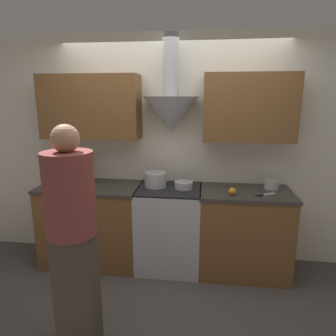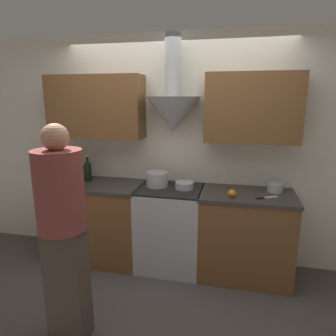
{
  "view_description": "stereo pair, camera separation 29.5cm",
  "coord_description": "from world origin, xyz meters",
  "px_view_note": "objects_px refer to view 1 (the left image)",
  "views": [
    {
      "loc": [
        0.38,
        -2.77,
        1.91
      ],
      "look_at": [
        0.0,
        0.25,
        1.19
      ],
      "focal_mm": 32.0,
      "sensor_mm": 36.0,
      "label": 1
    },
    {
      "loc": [
        0.67,
        -2.72,
        1.91
      ],
      "look_at": [
        0.0,
        0.25,
        1.19
      ],
      "focal_mm": 32.0,
      "sensor_mm": 36.0,
      "label": 2
    }
  ],
  "objects_px": {
    "stove_range": "(169,227)",
    "wine_bottle_1": "(60,170)",
    "stock_pot": "(156,179)",
    "saucepan": "(272,184)",
    "orange_fruit": "(232,191)",
    "wine_bottle_2": "(68,173)",
    "mixing_bowl": "(184,185)",
    "wine_bottle_3": "(75,172)",
    "wine_bottle_4": "(83,172)",
    "person_foreground_left": "(73,231)",
    "wine_bottle_0": "(51,172)"
  },
  "relations": [
    {
      "from": "orange_fruit",
      "to": "stove_range",
      "type": "bearing_deg",
      "value": 167.18
    },
    {
      "from": "wine_bottle_1",
      "to": "saucepan",
      "type": "height_order",
      "value": "wine_bottle_1"
    },
    {
      "from": "wine_bottle_0",
      "to": "wine_bottle_1",
      "type": "relative_size",
      "value": 0.84
    },
    {
      "from": "person_foreground_left",
      "to": "wine_bottle_4",
      "type": "bearing_deg",
      "value": 109.23
    },
    {
      "from": "stock_pot",
      "to": "mixing_bowl",
      "type": "relative_size",
      "value": 1.21
    },
    {
      "from": "wine_bottle_3",
      "to": "person_foreground_left",
      "type": "xyz_separation_m",
      "value": [
        0.53,
        -1.27,
        -0.11
      ]
    },
    {
      "from": "wine_bottle_0",
      "to": "wine_bottle_1",
      "type": "bearing_deg",
      "value": 12.56
    },
    {
      "from": "orange_fruit",
      "to": "wine_bottle_4",
      "type": "bearing_deg",
      "value": 172.6
    },
    {
      "from": "mixing_bowl",
      "to": "orange_fruit",
      "type": "distance_m",
      "value": 0.54
    },
    {
      "from": "stove_range",
      "to": "orange_fruit",
      "type": "xyz_separation_m",
      "value": [
        0.67,
        -0.15,
        0.5
      ]
    },
    {
      "from": "stock_pot",
      "to": "saucepan",
      "type": "height_order",
      "value": "stock_pot"
    },
    {
      "from": "wine_bottle_3",
      "to": "stock_pot",
      "type": "xyz_separation_m",
      "value": [
        0.94,
        -0.02,
        -0.05
      ]
    },
    {
      "from": "wine_bottle_1",
      "to": "wine_bottle_4",
      "type": "xyz_separation_m",
      "value": [
        0.27,
        0.01,
        -0.01
      ]
    },
    {
      "from": "saucepan",
      "to": "wine_bottle_3",
      "type": "bearing_deg",
      "value": -178.54
    },
    {
      "from": "orange_fruit",
      "to": "saucepan",
      "type": "xyz_separation_m",
      "value": [
        0.44,
        0.27,
        0.01
      ]
    },
    {
      "from": "wine_bottle_3",
      "to": "wine_bottle_0",
      "type": "bearing_deg",
      "value": -175.08
    },
    {
      "from": "wine_bottle_0",
      "to": "wine_bottle_2",
      "type": "height_order",
      "value": "wine_bottle_2"
    },
    {
      "from": "stove_range",
      "to": "person_foreground_left",
      "type": "height_order",
      "value": "person_foreground_left"
    },
    {
      "from": "orange_fruit",
      "to": "saucepan",
      "type": "height_order",
      "value": "saucepan"
    },
    {
      "from": "wine_bottle_3",
      "to": "stock_pot",
      "type": "distance_m",
      "value": 0.94
    },
    {
      "from": "stock_pot",
      "to": "mixing_bowl",
      "type": "xyz_separation_m",
      "value": [
        0.31,
        -0.03,
        -0.04
      ]
    },
    {
      "from": "mixing_bowl",
      "to": "wine_bottle_0",
      "type": "bearing_deg",
      "value": 179.25
    },
    {
      "from": "stove_range",
      "to": "mixing_bowl",
      "type": "xyz_separation_m",
      "value": [
        0.16,
        0.02,
        0.5
      ]
    },
    {
      "from": "wine_bottle_2",
      "to": "orange_fruit",
      "type": "xyz_separation_m",
      "value": [
        1.85,
        -0.2,
        -0.09
      ]
    },
    {
      "from": "mixing_bowl",
      "to": "saucepan",
      "type": "xyz_separation_m",
      "value": [
        0.95,
        0.1,
        0.01
      ]
    },
    {
      "from": "stove_range",
      "to": "orange_fruit",
      "type": "height_order",
      "value": "orange_fruit"
    },
    {
      "from": "wine_bottle_1",
      "to": "wine_bottle_3",
      "type": "bearing_deg",
      "value": 0.57
    },
    {
      "from": "stove_range",
      "to": "mixing_bowl",
      "type": "height_order",
      "value": "mixing_bowl"
    },
    {
      "from": "stock_pot",
      "to": "mixing_bowl",
      "type": "height_order",
      "value": "stock_pot"
    },
    {
      "from": "wine_bottle_4",
      "to": "stock_pot",
      "type": "distance_m",
      "value": 0.85
    },
    {
      "from": "wine_bottle_1",
      "to": "wine_bottle_3",
      "type": "relative_size",
      "value": 1.16
    },
    {
      "from": "wine_bottle_0",
      "to": "wine_bottle_4",
      "type": "relative_size",
      "value": 0.96
    },
    {
      "from": "stove_range",
      "to": "saucepan",
      "type": "distance_m",
      "value": 1.22
    },
    {
      "from": "saucepan",
      "to": "person_foreground_left",
      "type": "bearing_deg",
      "value": -141.54
    },
    {
      "from": "wine_bottle_0",
      "to": "wine_bottle_2",
      "type": "bearing_deg",
      "value": 3.78
    },
    {
      "from": "wine_bottle_2",
      "to": "wine_bottle_4",
      "type": "xyz_separation_m",
      "value": [
        0.18,
        0.02,
        0.01
      ]
    },
    {
      "from": "wine_bottle_1",
      "to": "stock_pot",
      "type": "distance_m",
      "value": 1.12
    },
    {
      "from": "person_foreground_left",
      "to": "orange_fruit",
      "type": "bearing_deg",
      "value": 40.69
    },
    {
      "from": "stove_range",
      "to": "wine_bottle_1",
      "type": "relative_size",
      "value": 2.58
    },
    {
      "from": "orange_fruit",
      "to": "wine_bottle_2",
      "type": "bearing_deg",
      "value": 173.78
    },
    {
      "from": "wine_bottle_3",
      "to": "stock_pot",
      "type": "bearing_deg",
      "value": -1.02
    },
    {
      "from": "wine_bottle_4",
      "to": "person_foreground_left",
      "type": "xyz_separation_m",
      "value": [
        0.44,
        -1.27,
        -0.12
      ]
    },
    {
      "from": "wine_bottle_2",
      "to": "mixing_bowl",
      "type": "xyz_separation_m",
      "value": [
        1.34,
        -0.03,
        -0.09
      ]
    },
    {
      "from": "wine_bottle_0",
      "to": "wine_bottle_2",
      "type": "distance_m",
      "value": 0.19
    },
    {
      "from": "wine_bottle_3",
      "to": "person_foreground_left",
      "type": "distance_m",
      "value": 1.38
    },
    {
      "from": "stove_range",
      "to": "saucepan",
      "type": "height_order",
      "value": "saucepan"
    },
    {
      "from": "stock_pot",
      "to": "orange_fruit",
      "type": "height_order",
      "value": "stock_pot"
    },
    {
      "from": "mixing_bowl",
      "to": "orange_fruit",
      "type": "height_order",
      "value": "orange_fruit"
    },
    {
      "from": "stove_range",
      "to": "stock_pot",
      "type": "height_order",
      "value": "stock_pot"
    },
    {
      "from": "orange_fruit",
      "to": "mixing_bowl",
      "type": "bearing_deg",
      "value": 161.67
    }
  ]
}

